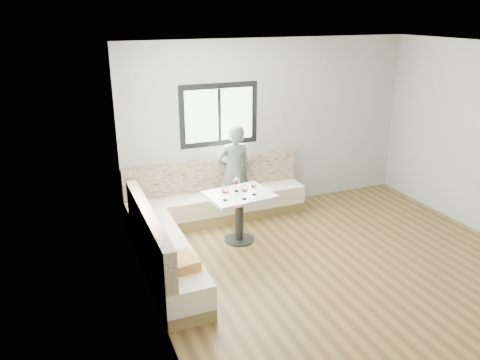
% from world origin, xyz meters
% --- Properties ---
extents(room, '(5.01, 5.01, 2.81)m').
position_xyz_m(room, '(-0.08, 0.08, 1.41)').
color(room, brown).
rests_on(room, ground).
extents(banquette, '(2.90, 2.80, 0.95)m').
position_xyz_m(banquette, '(-1.59, 1.62, 0.33)').
color(banquette, olive).
rests_on(banquette, ground).
extents(table, '(0.97, 0.80, 0.74)m').
position_xyz_m(table, '(-1.01, 1.39, 0.56)').
color(table, black).
rests_on(table, ground).
extents(person, '(0.57, 0.38, 1.56)m').
position_xyz_m(person, '(-0.78, 2.17, 0.78)').
color(person, '#4B524D').
rests_on(person, ground).
extents(olive_ramekin, '(0.09, 0.09, 0.03)m').
position_xyz_m(olive_ramekin, '(-1.17, 1.49, 0.76)').
color(olive_ramekin, white).
rests_on(olive_ramekin, table).
extents(wine_glass_a, '(0.10, 0.10, 0.22)m').
position_xyz_m(wine_glass_a, '(-1.28, 1.23, 0.89)').
color(wine_glass_a, white).
rests_on(wine_glass_a, table).
extents(wine_glass_b, '(0.10, 0.10, 0.22)m').
position_xyz_m(wine_glass_b, '(-1.01, 1.17, 0.89)').
color(wine_glass_b, white).
rests_on(wine_glass_b, table).
extents(wine_glass_c, '(0.10, 0.10, 0.22)m').
position_xyz_m(wine_glass_c, '(-0.83, 1.26, 0.89)').
color(wine_glass_c, white).
rests_on(wine_glass_c, table).
extents(wine_glass_d, '(0.10, 0.10, 0.22)m').
position_xyz_m(wine_glass_d, '(-1.01, 1.49, 0.89)').
color(wine_glass_d, white).
rests_on(wine_glass_d, table).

